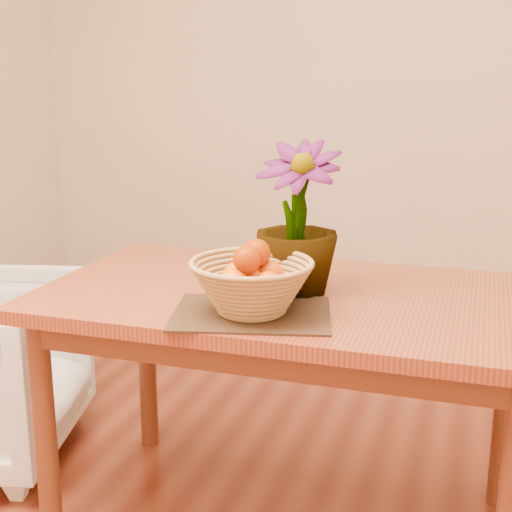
% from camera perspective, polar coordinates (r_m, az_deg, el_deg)
% --- Properties ---
extents(wall_back, '(4.00, 0.02, 2.70)m').
position_cam_1_polar(wall_back, '(3.85, 10.65, 14.06)').
color(wall_back, beige).
rests_on(wall_back, floor).
extents(table, '(1.40, 0.80, 0.75)m').
position_cam_1_polar(table, '(2.05, 2.62, -5.17)').
color(table, brown).
rests_on(table, floor).
extents(placemat, '(0.46, 0.38, 0.01)m').
position_cam_1_polar(placemat, '(1.83, -0.35, -4.63)').
color(placemat, '#332212').
rests_on(placemat, table).
extents(wicker_basket, '(0.32, 0.32, 0.13)m').
position_cam_1_polar(wicker_basket, '(1.81, -0.35, -2.61)').
color(wicker_basket, '#A27543').
rests_on(wicker_basket, placemat).
extents(orange_pile, '(0.17, 0.18, 0.13)m').
position_cam_1_polar(orange_pile, '(1.79, -0.34, -0.97)').
color(orange_pile, '#E85D03').
rests_on(orange_pile, wicker_basket).
extents(potted_plant, '(0.24, 0.24, 0.42)m').
position_cam_1_polar(potted_plant, '(1.97, 3.30, 3.04)').
color(potted_plant, '#1E4A15').
rests_on(potted_plant, table).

